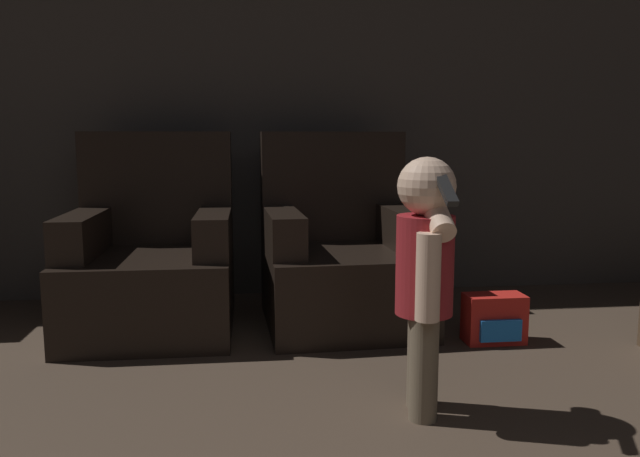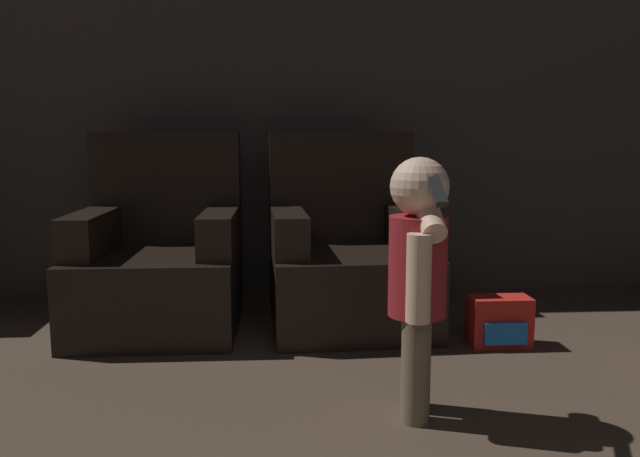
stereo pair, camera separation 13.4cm
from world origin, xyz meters
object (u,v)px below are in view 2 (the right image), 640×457
at_px(armchair_left, 161,261).
at_px(armchair_right, 348,259).
at_px(person_toddler, 418,267).
at_px(toy_backpack, 500,322).

relative_size(armchair_left, armchair_right, 1.00).
height_order(armchair_left, person_toddler, armchair_left).
bearing_deg(armchair_left, person_toddler, -46.58).
relative_size(person_toddler, toy_backpack, 3.22).
height_order(armchair_left, toy_backpack, armchair_left).
bearing_deg(armchair_right, person_toddler, -87.09).
relative_size(armchair_left, toy_backpack, 3.56).
bearing_deg(person_toddler, armchair_right, -163.37).
xyz_separation_m(armchair_left, armchair_right, (0.95, -0.00, 0.00)).
bearing_deg(toy_backpack, armchair_right, 146.55).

